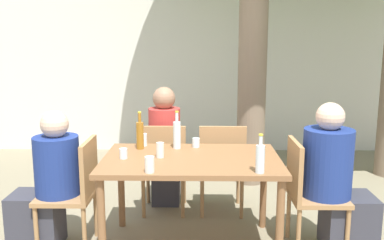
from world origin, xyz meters
TOP-DOWN VIEW (x-y plane):
  - cafe_building_wall at (0.00, 3.21)m, footprint 10.00×0.08m
  - dining_table_front at (0.00, 0.00)m, footprint 1.42×0.92m
  - patio_chair_0 at (-0.94, 0.00)m, footprint 0.44×0.44m
  - patio_chair_1 at (0.94, 0.00)m, footprint 0.44×0.44m
  - patio_chair_2 at (-0.28, 0.69)m, footprint 0.44×0.44m
  - patio_chair_3 at (0.28, 0.69)m, footprint 0.44×0.44m
  - person_seated_0 at (-1.18, -0.00)m, footprint 0.58×0.36m
  - person_seated_1 at (1.17, -0.00)m, footprint 0.60×0.39m
  - person_seated_2 at (-0.28, 0.93)m, footprint 0.31×0.56m
  - amber_bottle_0 at (-0.45, 0.27)m, footprint 0.06×0.06m
  - water_bottle_1 at (0.49, -0.39)m, footprint 0.06×0.06m
  - water_bottle_2 at (-0.13, 0.29)m, footprint 0.07×0.07m
  - drinking_glass_0 at (-0.43, 0.38)m, footprint 0.07×0.07m
  - drinking_glass_1 at (-0.25, 0.00)m, footprint 0.06×0.06m
  - drinking_glass_2 at (-0.29, -0.39)m, footprint 0.07×0.07m
  - drinking_glass_3 at (-0.54, -0.04)m, footprint 0.06×0.06m
  - drinking_glass_4 at (0.03, 0.34)m, footprint 0.07×0.07m

SIDE VIEW (x-z plane):
  - patio_chair_0 at x=-0.94m, z-range 0.06..0.97m
  - patio_chair_1 at x=0.94m, z-range 0.06..0.97m
  - patio_chair_2 at x=-0.28m, z-range 0.06..0.97m
  - patio_chair_3 at x=0.28m, z-range 0.06..0.97m
  - person_seated_0 at x=-1.18m, z-range -0.06..1.09m
  - person_seated_1 at x=1.17m, z-range -0.05..1.17m
  - person_seated_2 at x=-0.28m, z-range -0.06..1.18m
  - dining_table_front at x=0.00m, z-range 0.30..1.07m
  - drinking_glass_4 at x=0.03m, z-range 0.77..0.85m
  - drinking_glass_3 at x=-0.54m, z-range 0.77..0.85m
  - drinking_glass_0 at x=-0.43m, z-range 0.77..0.88m
  - drinking_glass_2 at x=-0.29m, z-range 0.77..0.89m
  - drinking_glass_1 at x=-0.25m, z-range 0.77..0.89m
  - water_bottle_1 at x=0.49m, z-range 0.74..1.02m
  - amber_bottle_0 at x=-0.45m, z-range 0.74..1.06m
  - water_bottle_2 at x=-0.13m, z-range 0.74..1.06m
  - cafe_building_wall at x=0.00m, z-range 0.00..2.80m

